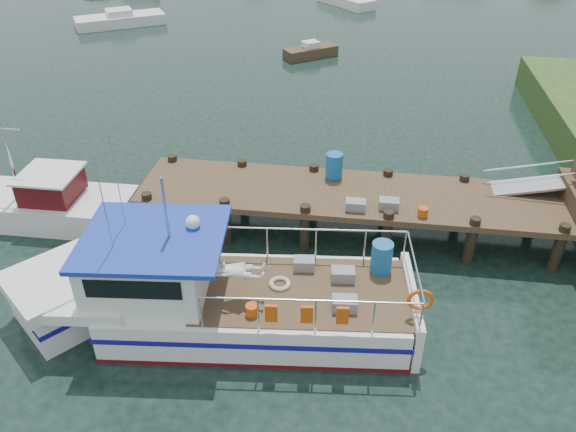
# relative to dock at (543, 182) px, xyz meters

# --- Properties ---
(ground_plane) EXTENTS (160.00, 160.00, 0.00)m
(ground_plane) POSITION_rel_dock_xyz_m (-6.51, -0.01, -2.24)
(ground_plane) COLOR black
(dock) EXTENTS (16.60, 3.00, 4.78)m
(dock) POSITION_rel_dock_xyz_m (0.00, 0.00, 0.00)
(dock) COLOR #4B3623
(dock) RESTS_ON ground
(lobster_boat) EXTENTS (11.06, 4.06, 5.25)m
(lobster_boat) POSITION_rel_dock_xyz_m (-9.16, -4.97, -1.29)
(lobster_boat) COLOR silver
(lobster_boat) RESTS_ON ground
(work_boat) EXTENTS (7.21, 2.26, 3.81)m
(work_boat) POSITION_rel_dock_xyz_m (-16.25, -0.86, -1.64)
(work_boat) COLOR silver
(work_boat) RESTS_ON ground
(moored_rowboat) EXTENTS (3.29, 2.82, 0.95)m
(moored_rowboat) POSITION_rel_dock_xyz_m (-8.89, 18.01, -1.89)
(moored_rowboat) COLOR #4B3623
(moored_rowboat) RESTS_ON ground
(moored_a) EXTENTS (6.29, 5.01, 1.13)m
(moored_a) POSITION_rel_dock_xyz_m (-23.06, 23.31, -1.82)
(moored_a) COLOR silver
(moored_a) RESTS_ON ground
(moored_b) EXTENTS (4.88, 5.08, 1.16)m
(moored_b) POSITION_rel_dock_xyz_m (-7.50, 31.68, -1.81)
(moored_b) COLOR silver
(moored_b) RESTS_ON ground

